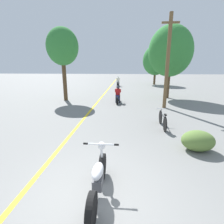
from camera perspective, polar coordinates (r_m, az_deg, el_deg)
ground_plane at (r=4.24m, az=-5.52°, el=-26.99°), size 120.00×120.00×0.00m
lane_stripe_center at (r=15.67m, az=-3.78°, el=4.45°), size 0.14×48.00×0.01m
utility_pole at (r=12.39m, az=17.71°, el=15.45°), size 1.10×0.24×6.02m
roadside_tree_right_near at (r=16.62m, az=18.57°, el=18.29°), size 3.75×3.37×6.20m
roadside_tree_right_far at (r=28.08m, az=14.04°, el=16.03°), size 3.80×3.42×5.80m
roadside_tree_left at (r=15.16m, az=-15.90°, el=19.70°), size 2.53×2.28×5.75m
roadside_bush at (r=6.72m, az=26.24°, el=-8.40°), size 1.10×0.88×0.70m
motorcycle_foreground at (r=4.09m, az=-4.54°, el=-20.91°), size 0.85×2.08×1.05m
motorcycle_rider_lead at (r=13.80m, az=1.92°, el=5.19°), size 0.50×2.03×1.33m
motorcycle_rider_far at (r=25.07m, az=1.99°, el=9.58°), size 0.50×2.20×1.38m
bicycle_parked at (r=8.54m, az=16.21°, el=-2.48°), size 0.44×1.77×0.80m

